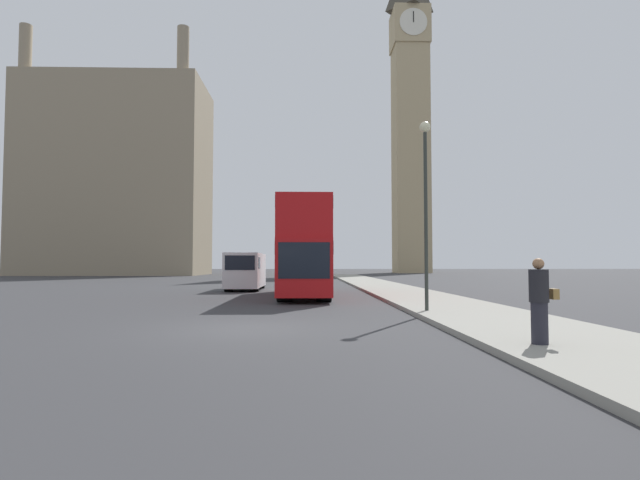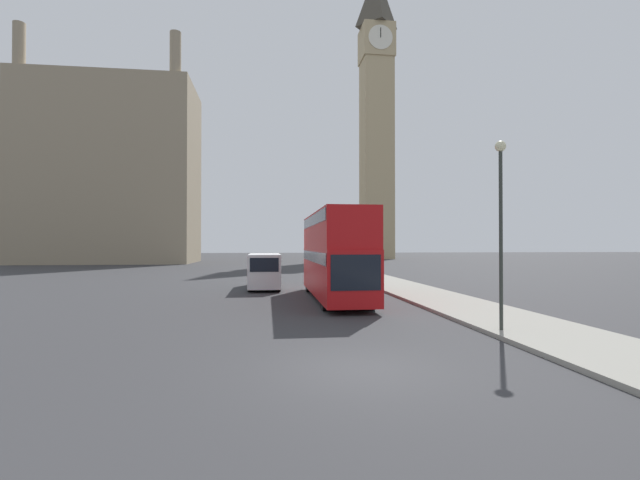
{
  "view_description": "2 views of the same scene",
  "coord_description": "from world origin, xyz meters",
  "views": [
    {
      "loc": [
        1.56,
        -13.06,
        1.68
      ],
      "look_at": [
        2.31,
        14.76,
        3.01
      ],
      "focal_mm": 28.0,
      "sensor_mm": 36.0,
      "label": 1
    },
    {
      "loc": [
        -2.19,
        -10.02,
        2.97
      ],
      "look_at": [
        1.74,
        21.67,
        3.33
      ],
      "focal_mm": 24.0,
      "sensor_mm": 36.0,
      "label": 2
    }
  ],
  "objects": [
    {
      "name": "sidewalk_strip",
      "position": [
        6.95,
        0.0,
        0.07
      ],
      "size": [
        3.9,
        120.0,
        0.15
      ],
      "color": "gray",
      "rests_on": "ground_plane"
    },
    {
      "name": "white_van",
      "position": [
        -2.36,
        19.21,
        1.27
      ],
      "size": [
        2.09,
        5.98,
        2.35
      ],
      "color": "white",
      "rests_on": "ground_plane"
    },
    {
      "name": "clock_tower",
      "position": [
        21.01,
        78.84,
        32.05
      ],
      "size": [
        6.73,
        6.9,
        62.51
      ],
      "color": "tan",
      "rests_on": "ground_plane"
    },
    {
      "name": "red_double_decker_bus",
      "position": [
        1.45,
        12.91,
        2.59
      ],
      "size": [
        2.44,
        11.17,
        4.66
      ],
      "color": "#B71114",
      "rests_on": "ground_plane"
    },
    {
      "name": "street_lamp",
      "position": [
        5.51,
        3.3,
        4.22
      ],
      "size": [
        0.36,
        0.36,
        6.28
      ],
      "color": "#2D332D",
      "rests_on": "sidewalk_strip"
    },
    {
      "name": "pedestrian",
      "position": [
        6.03,
        -3.59,
        0.97
      ],
      "size": [
        0.52,
        0.36,
        1.64
      ],
      "color": "#23232D",
      "rests_on": "sidewalk_strip"
    },
    {
      "name": "building_block_distant",
      "position": [
        -27.47,
        63.8,
        14.75
      ],
      "size": [
        26.33,
        14.21,
        35.84
      ],
      "color": "gray",
      "rests_on": "ground_plane"
    },
    {
      "name": "ground_plane",
      "position": [
        0.0,
        0.0,
        0.0
      ],
      "size": [
        300.0,
        300.0,
        0.0
      ],
      "primitive_type": "plane",
      "color": "#333335"
    }
  ]
}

